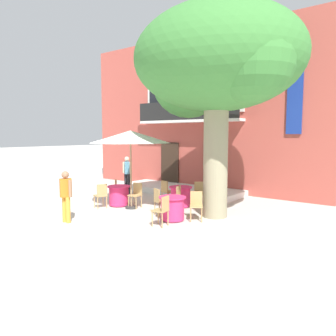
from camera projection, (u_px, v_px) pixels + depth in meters
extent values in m
plane|color=beige|center=(119.00, 207.00, 12.23)|extent=(120.00, 120.00, 0.00)
cube|color=#B24C42|center=(212.00, 115.00, 17.40)|extent=(13.00, 4.00, 7.50)
cube|color=#332319|center=(170.00, 165.00, 16.85)|extent=(1.10, 0.08, 2.30)
cube|color=#332319|center=(214.00, 168.00, 15.28)|extent=(1.10, 0.08, 2.30)
cube|color=silver|center=(156.00, 97.00, 17.02)|extent=(1.10, 0.08, 1.90)
cube|color=black|center=(156.00, 97.00, 17.00)|extent=(0.84, 0.04, 1.60)
cube|color=silver|center=(191.00, 94.00, 15.70)|extent=(1.10, 0.08, 1.90)
cube|color=black|center=(191.00, 94.00, 15.67)|extent=(0.84, 0.04, 1.60)
cube|color=silver|center=(233.00, 90.00, 14.37)|extent=(1.10, 0.08, 1.90)
cube|color=black|center=(233.00, 90.00, 14.34)|extent=(0.84, 0.04, 1.60)
cube|color=silver|center=(188.00, 121.00, 15.60)|extent=(5.60, 0.65, 0.12)
cube|color=black|center=(185.00, 110.00, 15.32)|extent=(5.60, 0.06, 0.90)
cylinder|color=#B2B2B7|center=(166.00, 93.00, 16.05)|extent=(0.04, 0.95, 1.33)
cube|color=#146B2D|center=(160.00, 86.00, 15.66)|extent=(0.60, 0.29, 0.38)
cylinder|color=#B2B2B7|center=(208.00, 89.00, 14.60)|extent=(0.04, 0.95, 1.33)
cube|color=#192D9E|center=(203.00, 81.00, 14.21)|extent=(0.60, 0.29, 0.38)
cylinder|color=#47423D|center=(152.00, 118.00, 16.99)|extent=(0.31, 0.31, 0.32)
ellipsoid|color=#4C8E38|center=(152.00, 111.00, 16.95)|extent=(0.40, 0.40, 0.42)
cylinder|color=#47423D|center=(188.00, 117.00, 15.60)|extent=(0.35, 0.35, 0.30)
ellipsoid|color=#2D7533|center=(188.00, 111.00, 15.57)|extent=(0.45, 0.45, 0.28)
cylinder|color=#995638|center=(232.00, 115.00, 14.21)|extent=(0.25, 0.25, 0.31)
ellipsoid|color=#2D7533|center=(232.00, 107.00, 14.18)|extent=(0.33, 0.33, 0.42)
cube|color=navy|center=(295.00, 98.00, 12.79)|extent=(0.60, 0.06, 2.80)
cube|color=silver|center=(179.00, 189.00, 15.35)|extent=(6.02, 2.12, 0.25)
cylinder|color=gray|center=(215.00, 163.00, 10.59)|extent=(0.79, 0.79, 3.58)
ellipsoid|color=#3D7F38|center=(217.00, 59.00, 10.26)|extent=(5.51, 4.96, 3.31)
sphere|color=#3D7F38|center=(189.00, 80.00, 11.76)|extent=(2.76, 2.76, 2.76)
sphere|color=#3D7F38|center=(251.00, 58.00, 9.02)|extent=(2.48, 2.48, 2.48)
cylinder|color=#E52D66|center=(119.00, 196.00, 12.40)|extent=(0.74, 0.74, 0.68)
cylinder|color=#E52D66|center=(119.00, 186.00, 12.36)|extent=(0.86, 0.86, 0.04)
cylinder|color=#2D2823|center=(119.00, 205.00, 12.43)|extent=(0.44, 0.44, 0.03)
cylinder|color=tan|center=(94.00, 202.00, 12.04)|extent=(0.04, 0.04, 0.45)
cylinder|color=tan|center=(103.00, 201.00, 12.23)|extent=(0.04, 0.04, 0.45)
cylinder|color=tan|center=(98.00, 203.00, 11.76)|extent=(0.04, 0.04, 0.45)
cylinder|color=tan|center=(107.00, 202.00, 11.95)|extent=(0.04, 0.04, 0.45)
cube|color=tan|center=(100.00, 195.00, 11.97)|extent=(0.51, 0.51, 0.04)
cube|color=tan|center=(102.00, 190.00, 11.80)|extent=(0.16, 0.37, 0.42)
cylinder|color=tan|center=(136.00, 203.00, 11.81)|extent=(0.04, 0.04, 0.45)
cylinder|color=tan|center=(129.00, 202.00, 11.98)|extent=(0.04, 0.04, 0.45)
cylinder|color=tan|center=(141.00, 201.00, 12.10)|extent=(0.04, 0.04, 0.45)
cylinder|color=tan|center=(134.00, 201.00, 12.27)|extent=(0.04, 0.04, 0.45)
cube|color=tan|center=(135.00, 195.00, 12.01)|extent=(0.45, 0.45, 0.04)
cube|color=tan|center=(138.00, 188.00, 12.14)|extent=(0.38, 0.09, 0.42)
cylinder|color=tan|center=(125.00, 195.00, 13.34)|extent=(0.04, 0.04, 0.45)
cylinder|color=tan|center=(124.00, 197.00, 13.00)|extent=(0.04, 0.04, 0.45)
cylinder|color=tan|center=(117.00, 195.00, 13.31)|extent=(0.04, 0.04, 0.45)
cylinder|color=tan|center=(116.00, 197.00, 12.98)|extent=(0.04, 0.04, 0.45)
cube|color=tan|center=(120.00, 190.00, 13.13)|extent=(0.56, 0.56, 0.04)
cube|color=tan|center=(116.00, 185.00, 13.10)|extent=(0.28, 0.31, 0.42)
cylinder|color=#E52D66|center=(172.00, 209.00, 10.26)|extent=(0.74, 0.74, 0.68)
cylinder|color=#E52D66|center=(172.00, 197.00, 10.22)|extent=(0.86, 0.86, 0.04)
cylinder|color=#2D2823|center=(172.00, 220.00, 10.30)|extent=(0.44, 0.44, 0.03)
cylinder|color=tan|center=(202.00, 215.00, 10.03)|extent=(0.04, 0.04, 0.45)
cylinder|color=tan|center=(191.00, 215.00, 10.06)|extent=(0.04, 0.04, 0.45)
cylinder|color=tan|center=(201.00, 213.00, 10.37)|extent=(0.04, 0.04, 0.45)
cylinder|color=tan|center=(191.00, 212.00, 10.40)|extent=(0.04, 0.04, 0.45)
cube|color=tan|center=(196.00, 206.00, 10.19)|extent=(0.55, 0.55, 0.04)
cube|color=tan|center=(196.00, 198.00, 10.35)|extent=(0.34, 0.24, 0.42)
cylinder|color=tan|center=(164.00, 207.00, 11.16)|extent=(0.04, 0.04, 0.45)
cylinder|color=tan|center=(168.00, 209.00, 10.87)|extent=(0.04, 0.04, 0.45)
cylinder|color=tan|center=(155.00, 208.00, 11.00)|extent=(0.04, 0.04, 0.45)
cylinder|color=tan|center=(159.00, 210.00, 10.71)|extent=(0.04, 0.04, 0.45)
cube|color=tan|center=(162.00, 201.00, 10.91)|extent=(0.53, 0.53, 0.04)
cube|color=tan|center=(157.00, 195.00, 10.80)|extent=(0.36, 0.19, 0.42)
cylinder|color=tan|center=(152.00, 219.00, 9.56)|extent=(0.04, 0.04, 0.45)
cylinder|color=tan|center=(158.00, 217.00, 9.86)|extent=(0.04, 0.04, 0.45)
cylinder|color=tan|center=(162.00, 221.00, 9.40)|extent=(0.04, 0.04, 0.45)
cylinder|color=tan|center=(168.00, 218.00, 9.69)|extent=(0.04, 0.04, 0.45)
cube|color=tan|center=(160.00, 211.00, 9.60)|extent=(0.45, 0.45, 0.04)
cube|color=tan|center=(165.00, 203.00, 9.49)|extent=(0.09, 0.38, 0.42)
cylinder|color=#E52D66|center=(181.00, 197.00, 12.22)|extent=(0.74, 0.74, 0.68)
cylinder|color=#E52D66|center=(181.00, 187.00, 12.18)|extent=(0.86, 0.86, 0.04)
cylinder|color=#2D2823|center=(181.00, 206.00, 12.26)|extent=(0.44, 0.44, 0.03)
cylinder|color=tan|center=(167.00, 205.00, 11.45)|extent=(0.04, 0.04, 0.45)
cylinder|color=tan|center=(171.00, 203.00, 11.76)|extent=(0.04, 0.04, 0.45)
cylinder|color=tan|center=(177.00, 206.00, 11.32)|extent=(0.04, 0.04, 0.45)
cylinder|color=tan|center=(180.00, 204.00, 11.64)|extent=(0.04, 0.04, 0.45)
cube|color=tan|center=(174.00, 198.00, 11.52)|extent=(0.49, 0.49, 0.04)
cube|color=tan|center=(178.00, 192.00, 11.43)|extent=(0.14, 0.38, 0.42)
cylinder|color=tan|center=(206.00, 201.00, 12.18)|extent=(0.04, 0.04, 0.45)
cylinder|color=tan|center=(197.00, 201.00, 12.14)|extent=(0.04, 0.04, 0.45)
cylinder|color=tan|center=(204.00, 199.00, 12.51)|extent=(0.04, 0.04, 0.45)
cylinder|color=tan|center=(195.00, 199.00, 12.47)|extent=(0.04, 0.04, 0.45)
cube|color=tan|center=(200.00, 194.00, 12.30)|extent=(0.57, 0.57, 0.04)
cube|color=tan|center=(199.00, 187.00, 12.45)|extent=(0.30, 0.29, 0.42)
cylinder|color=tan|center=(169.00, 197.00, 13.05)|extent=(0.04, 0.04, 0.45)
cylinder|color=tan|center=(174.00, 198.00, 12.79)|extent=(0.04, 0.04, 0.45)
cylinder|color=tan|center=(162.00, 198.00, 12.84)|extent=(0.04, 0.04, 0.45)
cylinder|color=tan|center=(167.00, 199.00, 12.57)|extent=(0.04, 0.04, 0.45)
cube|color=tan|center=(168.00, 192.00, 12.79)|extent=(0.48, 0.48, 0.04)
cube|color=tan|center=(164.00, 186.00, 12.65)|extent=(0.38, 0.13, 0.42)
cylinder|color=#997A56|center=(131.00, 174.00, 11.86)|extent=(0.06, 0.06, 2.55)
cylinder|color=#333333|center=(131.00, 207.00, 11.98)|extent=(0.44, 0.44, 0.08)
cone|color=white|center=(131.00, 137.00, 11.72)|extent=(2.90, 2.90, 0.45)
cylinder|color=#995638|center=(128.00, 183.00, 17.38)|extent=(0.28, 0.28, 0.30)
ellipsoid|color=#4C8E38|center=(128.00, 177.00, 17.35)|extent=(0.36, 0.36, 0.29)
cylinder|color=#232328|center=(126.00, 184.00, 14.97)|extent=(0.14, 0.14, 0.92)
cylinder|color=#232328|center=(129.00, 184.00, 14.87)|extent=(0.14, 0.14, 0.92)
cube|color=teal|center=(127.00, 168.00, 14.84)|extent=(0.40, 0.40, 0.56)
sphere|color=beige|center=(127.00, 159.00, 14.80)|extent=(0.22, 0.22, 0.22)
cylinder|color=beige|center=(124.00, 167.00, 14.98)|extent=(0.09, 0.09, 0.52)
cylinder|color=beige|center=(131.00, 168.00, 14.71)|extent=(0.09, 0.09, 0.52)
cylinder|color=gold|center=(65.00, 209.00, 10.08)|extent=(0.14, 0.14, 0.80)
cylinder|color=gold|center=(68.00, 210.00, 9.97)|extent=(0.14, 0.14, 0.80)
cube|color=orange|center=(66.00, 188.00, 9.96)|extent=(0.35, 0.40, 0.56)
sphere|color=#9E7051|center=(65.00, 175.00, 9.92)|extent=(0.22, 0.22, 0.22)
cylinder|color=#9E7051|center=(61.00, 187.00, 10.09)|extent=(0.09, 0.09, 0.52)
cylinder|color=#9E7051|center=(70.00, 188.00, 9.82)|extent=(0.09, 0.09, 0.52)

